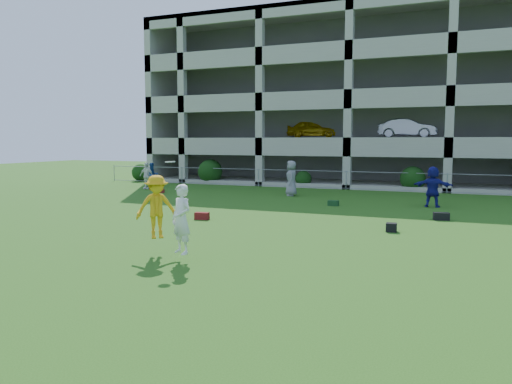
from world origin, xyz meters
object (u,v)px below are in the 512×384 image
at_px(frisbee_contest, 164,210).
at_px(parking_garage, 371,103).
at_px(bystander_b, 146,176).
at_px(crate_d, 391,227).
at_px(bystander_c, 291,178).
at_px(bystander_d, 433,187).
at_px(bystander_a, 153,175).

xyz_separation_m(frisbee_contest, parking_garage, (0.70, 28.74, 4.76)).
xyz_separation_m(bystander_b, frisbee_contest, (11.24, -15.53, 0.40)).
distance_m(bystander_b, parking_garage, 18.54).
bearing_deg(frisbee_contest, crate_d, 49.06).
distance_m(bystander_b, crate_d, 19.03).
bearing_deg(crate_d, parking_garage, 101.31).
bearing_deg(bystander_c, bystander_d, 55.74).
bearing_deg(crate_d, bystander_c, 125.66).
bearing_deg(crate_d, bystander_a, 147.47).
xyz_separation_m(bystander_c, frisbee_contest, (1.41, -15.31, 0.26)).
relative_size(frisbee_contest, parking_garage, 0.08).
relative_size(bystander_d, parking_garage, 0.06).
distance_m(bystander_c, crate_d, 11.44).
bearing_deg(bystander_d, crate_d, 85.11).
relative_size(bystander_c, frisbee_contest, 0.84).
distance_m(bystander_a, bystander_c, 10.34).
distance_m(crate_d, parking_garage, 23.88).
xyz_separation_m(bystander_a, frisbee_contest, (11.64, -16.81, 0.44)).
bearing_deg(bystander_c, crate_d, 16.07).
distance_m(bystander_a, bystander_b, 1.34).
distance_m(frisbee_contest, parking_garage, 29.14).
bearing_deg(crate_d, bystander_d, 82.41).
xyz_separation_m(crate_d, frisbee_contest, (-5.24, -6.04, 1.11)).
distance_m(bystander_a, crate_d, 20.03).
height_order(bystander_c, crate_d, bystander_c).
bearing_deg(parking_garage, crate_d, -78.69).
xyz_separation_m(bystander_b, crate_d, (16.49, -9.49, -0.70)).
xyz_separation_m(bystander_c, crate_d, (6.65, -9.27, -0.84)).
xyz_separation_m(bystander_a, crate_d, (16.88, -10.77, -0.66)).
relative_size(bystander_a, parking_garage, 0.05).
height_order(frisbee_contest, parking_garage, parking_garage).
xyz_separation_m(bystander_d, parking_garage, (-5.51, 15.42, 5.06)).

